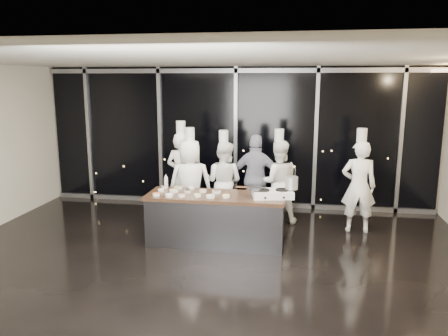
# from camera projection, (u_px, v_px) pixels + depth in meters

# --- Properties ---
(ground) EXTENTS (9.00, 9.00, 0.00)m
(ground) POSITION_uv_depth(u_px,v_px,m) (206.00, 263.00, 7.03)
(ground) COLOR black
(ground) RESTS_ON ground
(room_shell) EXTENTS (9.02, 7.02, 3.21)m
(room_shell) POSITION_uv_depth(u_px,v_px,m) (216.00, 124.00, 6.56)
(room_shell) COLOR beige
(room_shell) RESTS_ON ground
(window_wall) EXTENTS (8.90, 0.11, 3.20)m
(window_wall) POSITION_uv_depth(u_px,v_px,m) (236.00, 137.00, 10.04)
(window_wall) COLOR black
(window_wall) RESTS_ON ground
(demo_counter) EXTENTS (2.46, 0.86, 0.90)m
(demo_counter) POSITION_uv_depth(u_px,v_px,m) (216.00, 219.00, 7.81)
(demo_counter) COLOR #36363A
(demo_counter) RESTS_ON ground
(stove) EXTENTS (0.76, 0.56, 0.14)m
(stove) POSITION_uv_depth(u_px,v_px,m) (273.00, 194.00, 7.55)
(stove) COLOR white
(stove) RESTS_ON demo_counter
(frying_pan) EXTENTS (0.47, 0.31, 0.04)m
(frying_pan) POSITION_uv_depth(u_px,v_px,m) (254.00, 188.00, 7.53)
(frying_pan) COLOR slate
(frying_pan) RESTS_ON stove
(stock_pot) EXTENTS (0.26, 0.26, 0.22)m
(stock_pot) POSITION_uv_depth(u_px,v_px,m) (292.00, 183.00, 7.54)
(stock_pot) COLOR silver
(stock_pot) RESTS_ON stove
(prep_bowls) EXTENTS (1.37, 0.71, 0.05)m
(prep_bowls) POSITION_uv_depth(u_px,v_px,m) (188.00, 192.00, 7.81)
(prep_bowls) COLOR silver
(prep_bowls) RESTS_ON demo_counter
(squeeze_bottle) EXTENTS (0.07, 0.07, 0.26)m
(squeeze_bottle) POSITION_uv_depth(u_px,v_px,m) (166.00, 181.00, 8.20)
(squeeze_bottle) COLOR silver
(squeeze_bottle) RESTS_ON demo_counter
(chef_far_left) EXTENTS (0.76, 0.59, 2.08)m
(chef_far_left) POSITION_uv_depth(u_px,v_px,m) (182.00, 176.00, 9.06)
(chef_far_left) COLOR white
(chef_far_left) RESTS_ON ground
(chef_left) EXTENTS (0.98, 0.78, 1.99)m
(chef_left) POSITION_uv_depth(u_px,v_px,m) (190.00, 183.00, 8.65)
(chef_left) COLOR white
(chef_left) RESTS_ON ground
(chef_center) EXTENTS (0.95, 0.82, 1.91)m
(chef_center) POSITION_uv_depth(u_px,v_px,m) (224.00, 181.00, 8.97)
(chef_center) COLOR white
(chef_center) RESTS_ON ground
(guest) EXTENTS (1.10, 0.52, 1.83)m
(guest) POSITION_uv_depth(u_px,v_px,m) (256.00, 179.00, 8.90)
(guest) COLOR #141A38
(guest) RESTS_ON ground
(chef_right) EXTENTS (0.93, 0.78, 1.94)m
(chef_right) POSITION_uv_depth(u_px,v_px,m) (278.00, 181.00, 8.89)
(chef_right) COLOR white
(chef_right) RESTS_ON ground
(chef_side) EXTENTS (0.65, 0.43, 2.01)m
(chef_side) POSITION_uv_depth(u_px,v_px,m) (359.00, 186.00, 8.35)
(chef_side) COLOR white
(chef_side) RESTS_ON ground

